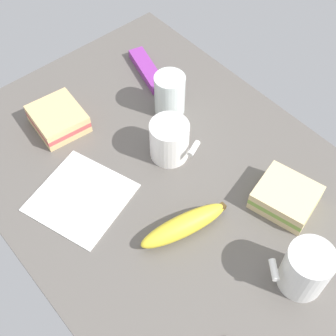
% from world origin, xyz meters
% --- Properties ---
extents(tabletop, '(0.90, 0.64, 0.02)m').
position_xyz_m(tabletop, '(0.00, 0.00, 0.01)').
color(tabletop, '#5B5651').
rests_on(tabletop, ground).
extents(coffee_mug_black, '(0.09, 0.10, 0.10)m').
position_xyz_m(coffee_mug_black, '(-0.32, -0.03, 0.07)').
color(coffee_mug_black, white).
rests_on(coffee_mug_black, tabletop).
extents(coffee_mug_milky, '(0.10, 0.08, 0.09)m').
position_xyz_m(coffee_mug_milky, '(0.04, -0.04, 0.07)').
color(coffee_mug_milky, white).
rests_on(coffee_mug_milky, tabletop).
extents(sandwich_main, '(0.13, 0.12, 0.04)m').
position_xyz_m(sandwich_main, '(-0.19, -0.13, 0.04)').
color(sandwich_main, beige).
rests_on(sandwich_main, tabletop).
extents(sandwich_side, '(0.12, 0.11, 0.04)m').
position_xyz_m(sandwich_side, '(0.26, 0.09, 0.04)').
color(sandwich_side, '#DBB77A').
rests_on(sandwich_side, tabletop).
extents(glass_of_milk, '(0.07, 0.07, 0.10)m').
position_xyz_m(glass_of_milk, '(0.14, -0.12, 0.06)').
color(glass_of_milk, silver).
rests_on(glass_of_milk, tabletop).
extents(banana, '(0.08, 0.18, 0.04)m').
position_xyz_m(banana, '(-0.11, 0.06, 0.04)').
color(banana, yellow).
rests_on(banana, tabletop).
extents(snack_bar, '(0.15, 0.08, 0.02)m').
position_xyz_m(snack_bar, '(0.26, -0.16, 0.03)').
color(snack_bar, purple).
rests_on(snack_bar, tabletop).
extents(paper_napkin, '(0.21, 0.21, 0.00)m').
position_xyz_m(paper_napkin, '(0.07, 0.16, 0.02)').
color(paper_napkin, white).
rests_on(paper_napkin, tabletop).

